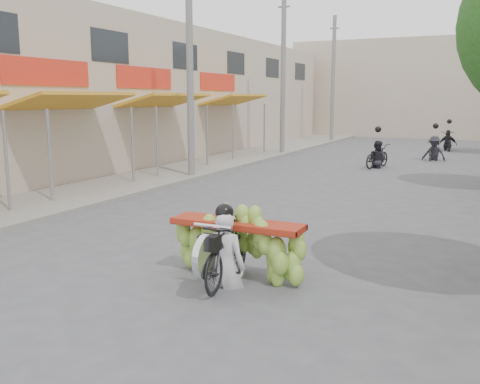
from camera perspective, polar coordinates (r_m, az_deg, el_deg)
name	(u,v)px	position (r m, az deg, el deg)	size (l,w,h in m)	color
ground	(66,345)	(6.75, -18.11, -15.29)	(120.00, 120.00, 0.00)	#525257
sidewalk_left	(195,165)	(22.59, -4.80, 2.91)	(4.00, 60.00, 0.12)	gray
shophouse_row_left	(83,94)	(24.53, -16.41, 9.99)	(9.77, 40.00, 6.00)	#B9A892
far_building	(434,89)	(42.58, 20.00, 10.30)	(20.00, 6.00, 7.00)	#B9A892
utility_pole_mid	(190,63)	(19.06, -5.37, 13.54)	(0.60, 0.24, 8.00)	slate
utility_pole_far	(283,74)	(27.18, 4.62, 12.48)	(0.60, 0.24, 8.00)	slate
utility_pole_back	(333,79)	(35.72, 9.89, 11.76)	(0.60, 0.24, 8.00)	slate
banana_motorbike	(231,237)	(8.24, -1.02, -4.87)	(2.20, 1.87, 2.16)	black
bg_motorbike_a	(377,150)	(22.62, 14.42, 4.35)	(1.07, 1.83, 1.95)	black
bg_motorbike_b	(435,142)	(26.07, 20.05, 5.07)	(1.14, 1.62, 1.95)	black
bg_motorbike_c	(448,136)	(31.41, 21.33, 5.55)	(1.05, 1.86, 1.95)	black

